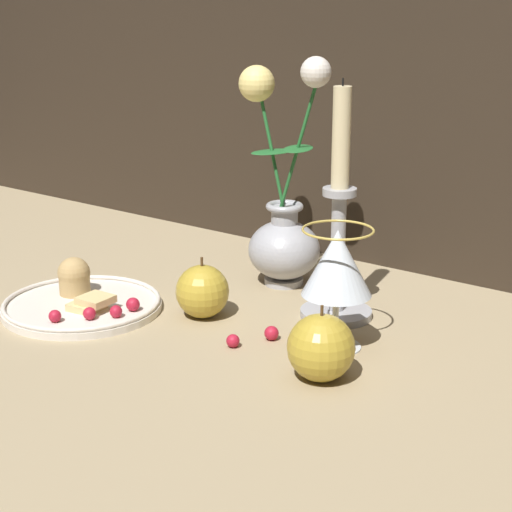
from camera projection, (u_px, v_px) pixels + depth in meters
name	position (u px, v px, depth m)	size (l,w,h in m)	color
ground_plane	(249.00, 326.00, 1.14)	(2.40, 2.40, 0.00)	#9E8966
vase	(283.00, 220.00, 1.27)	(0.15, 0.11, 0.34)	#A3A3A8
plate_with_pastries	(81.00, 300.00, 1.20)	(0.22, 0.22, 0.06)	silver
wine_glass	(337.00, 267.00, 1.04)	(0.09, 0.09, 0.15)	silver
candlestick	(338.00, 239.00, 1.14)	(0.10, 0.10, 0.32)	#A3A3A8
apple_beside_vase	(202.00, 291.00, 1.16)	(0.07, 0.07, 0.09)	#B2932D
apple_near_glass	(321.00, 348.00, 0.97)	(0.08, 0.08, 0.09)	#B2932D
berry_near_plate	(272.00, 333.00, 1.09)	(0.02, 0.02, 0.02)	#AD192D
berry_front_center	(233.00, 341.00, 1.07)	(0.02, 0.02, 0.02)	#AD192D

